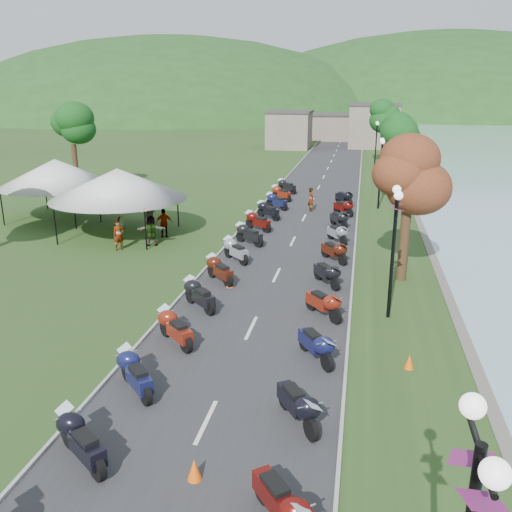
# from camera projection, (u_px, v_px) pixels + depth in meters

# --- Properties ---
(road) EXTENTS (7.00, 120.00, 0.02)m
(road) POSITION_uv_depth(u_px,v_px,m) (312.00, 201.00, 42.49)
(road) COLOR #313133
(road) RESTS_ON ground
(hills_backdrop) EXTENTS (360.00, 120.00, 76.00)m
(hills_backdrop) POSITION_uv_depth(u_px,v_px,m) (355.00, 112.00, 192.38)
(hills_backdrop) COLOR #285621
(hills_backdrop) RESTS_ON ground
(far_building) EXTENTS (18.00, 16.00, 5.00)m
(far_building) POSITION_uv_depth(u_px,v_px,m) (327.00, 128.00, 84.27)
(far_building) COLOR gray
(far_building) RESTS_ON ground
(moto_row_left) EXTENTS (2.60, 46.78, 1.10)m
(moto_row_left) POSITION_uv_depth(u_px,v_px,m) (220.00, 271.00, 24.56)
(moto_row_left) COLOR #331411
(moto_row_left) RESTS_ON ground
(moto_row_right) EXTENTS (2.60, 41.68, 1.10)m
(moto_row_right) POSITION_uv_depth(u_px,v_px,m) (325.00, 287.00, 22.56)
(moto_row_right) COLOR #331411
(moto_row_right) RESTS_ON ground
(vendor_tent_main) EXTENTS (5.37, 5.37, 4.00)m
(vendor_tent_main) POSITION_uv_depth(u_px,v_px,m) (119.00, 202.00, 32.12)
(vendor_tent_main) COLOR silver
(vendor_tent_main) RESTS_ON ground
(vendor_tent_side) EXTENTS (5.05, 5.05, 4.00)m
(vendor_tent_side) POSITION_uv_depth(u_px,v_px,m) (58.00, 189.00, 36.27)
(vendor_tent_side) COLOR silver
(vendor_tent_side) RESTS_ON ground
(tree_lakeside) EXTENTS (2.76, 2.76, 7.66)m
(tree_lakeside) POSITION_uv_depth(u_px,v_px,m) (408.00, 198.00, 23.92)
(tree_lakeside) COLOR #18571B
(tree_lakeside) RESTS_ON ground
(pedestrian_a) EXTENTS (0.75, 0.76, 1.68)m
(pedestrian_a) POSITION_uv_depth(u_px,v_px,m) (120.00, 250.00, 29.65)
(pedestrian_a) COLOR slate
(pedestrian_a) RESTS_ON ground
(pedestrian_b) EXTENTS (1.00, 0.61, 1.97)m
(pedestrian_b) POSITION_uv_depth(u_px,v_px,m) (150.00, 227.00, 34.50)
(pedestrian_b) COLOR slate
(pedestrian_b) RESTS_ON ground
(pedestrian_c) EXTENTS (0.72, 1.08, 1.55)m
(pedestrian_c) POSITION_uv_depth(u_px,v_px,m) (120.00, 228.00, 34.38)
(pedestrian_c) COLOR slate
(pedestrian_c) RESTS_ON ground
(traffic_cone_near) EXTENTS (0.35, 0.35, 0.54)m
(traffic_cone_near) POSITION_uv_depth(u_px,v_px,m) (194.00, 470.00, 12.21)
(traffic_cone_near) COLOR #F2590C
(traffic_cone_near) RESTS_ON ground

